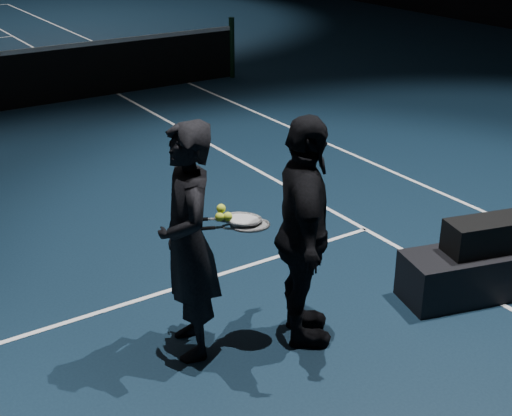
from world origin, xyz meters
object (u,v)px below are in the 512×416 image
at_px(player_b, 304,234).
at_px(racket_lower, 250,225).
at_px(racket_upper, 242,219).
at_px(player_bench, 481,272).
at_px(racket_bag, 486,235).
at_px(tennis_balls, 223,214).
at_px(player_a, 188,242).

height_order(player_b, racket_lower, player_b).
bearing_deg(player_b, racket_upper, 91.40).
relative_size(player_bench, racket_bag, 2.00).
height_order(racket_bag, racket_upper, racket_upper).
bearing_deg(tennis_balls, racket_upper, -9.86).
distance_m(racket_bag, player_b, 1.75).
distance_m(player_a, racket_upper, 0.42).
xyz_separation_m(racket_bag, racket_upper, (-2.08, 0.53, 0.47)).
distance_m(racket_bag, player_a, 2.57).
bearing_deg(racket_upper, player_bench, 5.28).
distance_m(player_bench, racket_upper, 2.30).
xyz_separation_m(racket_bag, racket_lower, (-2.05, 0.47, 0.44)).
bearing_deg(player_a, racket_upper, 88.30).
relative_size(player_a, racket_lower, 2.64).
bearing_deg(player_bench, racket_lower, -177.61).
relative_size(player_bench, racket_upper, 2.06).
distance_m(racket_lower, racket_upper, 0.07).
bearing_deg(player_b, player_a, 96.48).
xyz_separation_m(player_b, racket_upper, (-0.40, 0.22, 0.14)).
distance_m(player_bench, player_a, 2.64).
bearing_deg(racket_lower, player_a, 180.00).
bearing_deg(racket_bag, tennis_balls, -178.62).
bearing_deg(racket_upper, tennis_balls, -170.43).
bearing_deg(racket_upper, player_b, -9.08).
relative_size(player_a, tennis_balls, 14.99).
bearing_deg(player_b, tennis_balls, 96.00).
xyz_separation_m(player_a, player_b, (0.78, -0.34, 0.00)).
height_order(racket_bag, player_a, player_a).
bearing_deg(racket_bag, player_bench, 0.00).
relative_size(racket_bag, racket_lower, 1.03).
bearing_deg(tennis_balls, player_a, 157.69).
relative_size(racket_lower, tennis_balls, 5.67).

